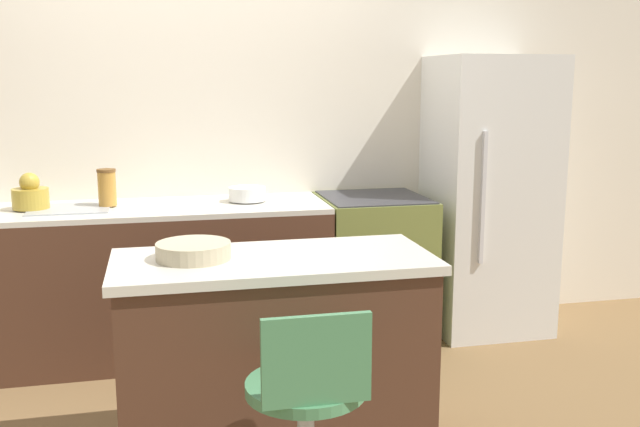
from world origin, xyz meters
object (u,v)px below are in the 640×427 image
oven_range (373,268)px  mixing_bowl (247,194)px  refrigerator (488,196)px  kettle (30,195)px

oven_range → mixing_bowl: mixing_bowl is taller
refrigerator → kettle: bearing=179.5°
refrigerator → mixing_bowl: size_ratio=7.96×
refrigerator → mixing_bowl: bearing=179.0°
oven_range → refrigerator: bearing=0.7°
kettle → mixing_bowl: (1.22, 0.00, -0.04)m
kettle → mixing_bowl: bearing=0.0°
kettle → mixing_bowl: size_ratio=0.92×
mixing_bowl → refrigerator: bearing=-1.0°
mixing_bowl → kettle: bearing=-180.0°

